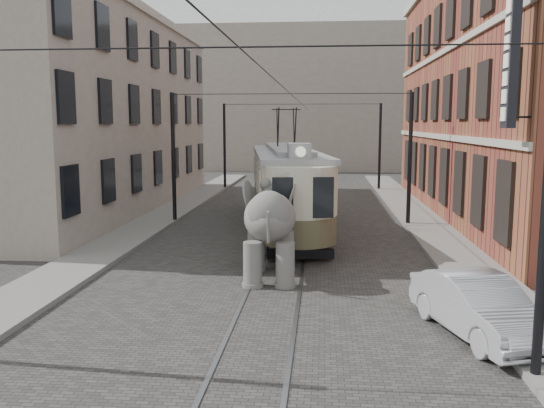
# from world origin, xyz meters

# --- Properties ---
(ground) EXTENTS (120.00, 120.00, 0.00)m
(ground) POSITION_xyz_m (0.00, 0.00, 0.00)
(ground) COLOR #413E3C
(tram_rails) EXTENTS (1.54, 80.00, 0.02)m
(tram_rails) POSITION_xyz_m (0.00, 0.00, 0.01)
(tram_rails) COLOR slate
(tram_rails) RESTS_ON ground
(sidewalk_right) EXTENTS (2.00, 60.00, 0.15)m
(sidewalk_right) POSITION_xyz_m (6.00, 0.00, 0.07)
(sidewalk_right) COLOR slate
(sidewalk_right) RESTS_ON ground
(sidewalk_left) EXTENTS (2.00, 60.00, 0.15)m
(sidewalk_left) POSITION_xyz_m (-6.50, 0.00, 0.07)
(sidewalk_left) COLOR slate
(sidewalk_left) RESTS_ON ground
(brick_building) EXTENTS (8.00, 26.00, 12.00)m
(brick_building) POSITION_xyz_m (11.00, 9.00, 6.00)
(brick_building) COLOR maroon
(brick_building) RESTS_ON ground
(stucco_building) EXTENTS (7.00, 24.00, 10.00)m
(stucco_building) POSITION_xyz_m (-11.00, 10.00, 5.00)
(stucco_building) COLOR gray
(stucco_building) RESTS_ON ground
(distant_block) EXTENTS (28.00, 10.00, 14.00)m
(distant_block) POSITION_xyz_m (0.00, 40.00, 7.00)
(distant_block) COLOR gray
(distant_block) RESTS_ON ground
(catenary) EXTENTS (11.00, 30.20, 6.00)m
(catenary) POSITION_xyz_m (-0.20, 5.00, 3.00)
(catenary) COLOR black
(catenary) RESTS_ON ground
(tram) EXTENTS (4.56, 13.58, 5.29)m
(tram) POSITION_xyz_m (-0.31, 5.21, 2.64)
(tram) COLOR beige
(tram) RESTS_ON ground
(elephant) EXTENTS (2.89, 4.87, 2.89)m
(elephant) POSITION_xyz_m (-0.23, -3.44, 1.44)
(elephant) COLOR #65625D
(elephant) RESTS_ON ground
(parked_car) EXTENTS (2.53, 4.29, 1.34)m
(parked_car) POSITION_xyz_m (4.76, -7.77, 0.67)
(parked_car) COLOR #9D9DA1
(parked_car) RESTS_ON ground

